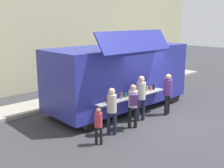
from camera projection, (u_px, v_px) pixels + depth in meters
name	position (u px, v px, depth m)	size (l,w,h in m)	color
ground_plane	(161.00, 119.00, 10.94)	(60.00, 60.00, 0.00)	#38383D
curb_strip	(6.00, 113.00, 11.38)	(28.00, 1.60, 0.15)	#9E998E
food_truck_main	(119.00, 75.00, 11.91)	(6.43, 3.09, 3.44)	#292F98
trash_bin	(134.00, 78.00, 16.18)	(0.60, 0.60, 1.03)	#2E5E3A
customer_front_ordering	(141.00, 94.00, 10.54)	(0.36, 0.36, 1.77)	#1C2135
customer_mid_with_backpack	(133.00, 102.00, 9.79)	(0.49, 0.51, 1.61)	black
customer_rear_waiting	(112.00, 107.00, 9.25)	(0.33, 0.33, 1.63)	#1D2138
customer_extra_browsing	(168.00, 91.00, 11.23)	(0.35, 0.35, 1.71)	black
child_near_queue	(99.00, 123.00, 8.54)	(0.24, 0.24, 1.20)	black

